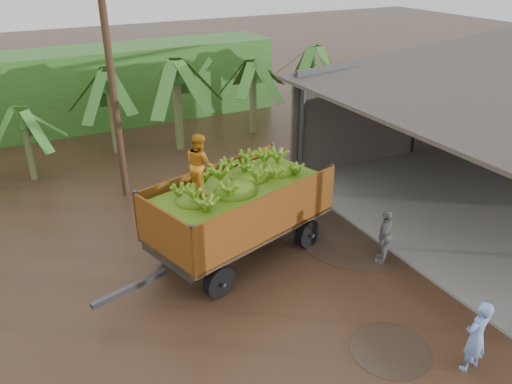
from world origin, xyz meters
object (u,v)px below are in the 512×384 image
(man_blue, at_px, (476,336))
(banana_trailer, at_px, (239,206))
(man_grey, at_px, (385,236))
(utility_pole, at_px, (111,77))

(man_blue, bearing_deg, banana_trailer, -72.87)
(banana_trailer, relative_size, man_blue, 4.22)
(banana_trailer, distance_m, man_grey, 4.06)
(man_grey, distance_m, utility_pole, 9.74)
(man_blue, height_order, man_grey, man_blue)
(banana_trailer, xyz_separation_m, man_blue, (2.33, -6.09, -0.68))
(utility_pole, bearing_deg, banana_trailer, -70.35)
(man_grey, bearing_deg, utility_pole, -93.90)
(banana_trailer, relative_size, utility_pole, 0.87)
(man_blue, bearing_deg, man_grey, -108.43)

